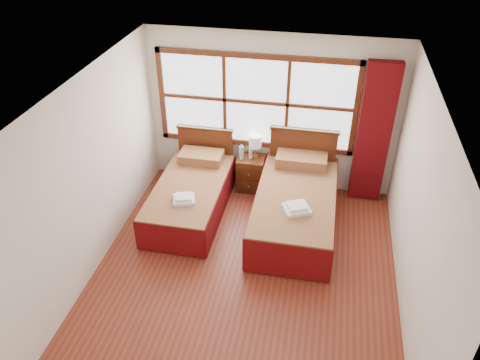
# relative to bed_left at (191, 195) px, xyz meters

# --- Properties ---
(floor) EXTENTS (4.50, 4.50, 0.00)m
(floor) POSITION_rel_bed_left_xyz_m (1.08, -1.20, -0.31)
(floor) COLOR maroon
(floor) RESTS_ON ground
(ceiling) EXTENTS (4.50, 4.50, 0.00)m
(ceiling) POSITION_rel_bed_left_xyz_m (1.08, -1.20, 2.29)
(ceiling) COLOR white
(ceiling) RESTS_ON wall_back
(wall_back) EXTENTS (4.00, 0.00, 4.00)m
(wall_back) POSITION_rel_bed_left_xyz_m (1.08, 1.05, 0.99)
(wall_back) COLOR silver
(wall_back) RESTS_ON floor
(wall_left) EXTENTS (0.00, 4.50, 4.50)m
(wall_left) POSITION_rel_bed_left_xyz_m (-0.92, -1.20, 0.99)
(wall_left) COLOR silver
(wall_left) RESTS_ON floor
(wall_right) EXTENTS (0.00, 4.50, 4.50)m
(wall_right) POSITION_rel_bed_left_xyz_m (3.08, -1.20, 0.99)
(wall_right) COLOR silver
(wall_right) RESTS_ON floor
(window) EXTENTS (3.16, 0.06, 1.56)m
(window) POSITION_rel_bed_left_xyz_m (0.83, 1.01, 1.19)
(window) COLOR white
(window) RESTS_ON wall_back
(curtain) EXTENTS (0.50, 0.16, 2.30)m
(curtain) POSITION_rel_bed_left_xyz_m (2.68, 0.91, 0.86)
(curtain) COLOR #61090D
(curtain) RESTS_ON wall_back
(bed_left) EXTENTS (1.03, 2.05, 1.00)m
(bed_left) POSITION_rel_bed_left_xyz_m (0.00, 0.00, 0.00)
(bed_left) COLOR #3E210C
(bed_left) RESTS_ON floor
(bed_right) EXTENTS (1.17, 2.27, 1.14)m
(bed_right) POSITION_rel_bed_left_xyz_m (1.63, -0.00, 0.04)
(bed_right) COLOR #3E210C
(bed_right) RESTS_ON floor
(nightstand) EXTENTS (0.44, 0.44, 0.59)m
(nightstand) POSITION_rel_bed_left_xyz_m (0.81, 0.80, -0.01)
(nightstand) COLOR #522312
(nightstand) RESTS_ON floor
(towels_left) EXTENTS (0.37, 0.35, 0.09)m
(towels_left) POSITION_rel_bed_left_xyz_m (0.04, -0.48, 0.27)
(towels_left) COLOR white
(towels_left) RESTS_ON bed_left
(towels_right) EXTENTS (0.44, 0.42, 0.10)m
(towels_right) POSITION_rel_bed_left_xyz_m (1.68, -0.49, 0.35)
(towels_right) COLOR white
(towels_right) RESTS_ON bed_right
(lamp) EXTENTS (0.20, 0.20, 0.39)m
(lamp) POSITION_rel_bed_left_xyz_m (0.86, 0.86, 0.56)
(lamp) COLOR gold
(lamp) RESTS_ON nightstand
(bottle_near) EXTENTS (0.07, 0.07, 0.26)m
(bottle_near) POSITION_rel_bed_left_xyz_m (0.65, 0.75, 0.40)
(bottle_near) COLOR silver
(bottle_near) RESTS_ON nightstand
(bottle_far) EXTENTS (0.06, 0.06, 0.22)m
(bottle_far) POSITION_rel_bed_left_xyz_m (0.80, 0.80, 0.39)
(bottle_far) COLOR silver
(bottle_far) RESTS_ON nightstand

